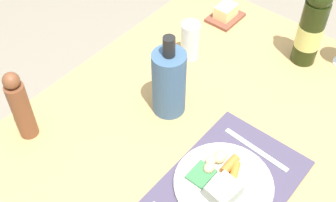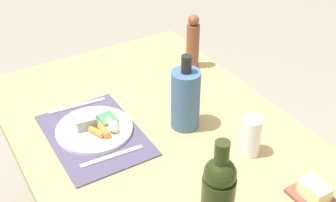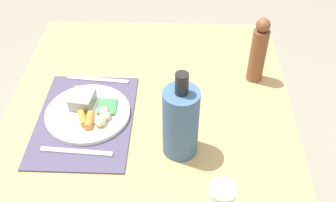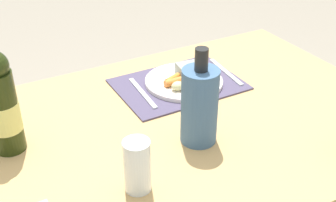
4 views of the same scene
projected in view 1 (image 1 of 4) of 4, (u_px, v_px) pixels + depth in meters
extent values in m
cube|color=tan|center=(190.00, 133.00, 1.31)|extent=(1.31, 0.90, 0.04)
cylinder|color=#372722|center=(200.00, 78.00, 2.02)|extent=(0.05, 0.05, 0.73)
cube|color=#4A415B|center=(229.00, 183.00, 1.17)|extent=(0.41, 0.29, 0.01)
cylinder|color=white|center=(223.00, 184.00, 1.15)|extent=(0.26, 0.26, 0.01)
cube|color=gray|center=(223.00, 191.00, 1.11)|extent=(0.09, 0.08, 0.04)
cylinder|color=orange|center=(235.00, 172.00, 1.16)|extent=(0.06, 0.04, 0.02)
cylinder|color=orange|center=(230.00, 164.00, 1.17)|extent=(0.06, 0.02, 0.02)
ellipsoid|color=#D4AC82|center=(209.00, 168.00, 1.16)|extent=(0.03, 0.03, 0.02)
ellipsoid|color=tan|center=(211.00, 160.00, 1.18)|extent=(0.03, 0.03, 0.02)
ellipsoid|color=#C6C082|center=(220.00, 157.00, 1.19)|extent=(0.04, 0.04, 0.03)
cube|color=#3B8048|center=(201.00, 174.00, 1.16)|extent=(0.07, 0.06, 0.01)
cube|color=silver|center=(256.00, 150.00, 1.23)|extent=(0.03, 0.21, 0.00)
cylinder|color=#232E0D|center=(310.00, 33.00, 1.42)|extent=(0.08, 0.08, 0.23)
cylinder|color=#DDD771|center=(309.00, 35.00, 1.43)|extent=(0.08, 0.08, 0.08)
cylinder|color=#3E5F83|center=(169.00, 83.00, 1.27)|extent=(0.10, 0.10, 0.21)
cylinder|color=black|center=(169.00, 47.00, 1.17)|extent=(0.03, 0.03, 0.06)
cylinder|color=silver|center=(190.00, 41.00, 1.46)|extent=(0.06, 0.06, 0.14)
cylinder|color=silver|center=(190.00, 47.00, 1.48)|extent=(0.06, 0.06, 0.07)
cube|color=brown|center=(225.00, 17.00, 1.65)|extent=(0.13, 0.10, 0.01)
cube|color=#F4DF93|center=(226.00, 11.00, 1.63)|extent=(0.08, 0.06, 0.05)
cylinder|color=brown|center=(22.00, 111.00, 1.21)|extent=(0.05, 0.05, 0.19)
sphere|color=brown|center=(11.00, 81.00, 1.13)|extent=(0.05, 0.05, 0.05)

